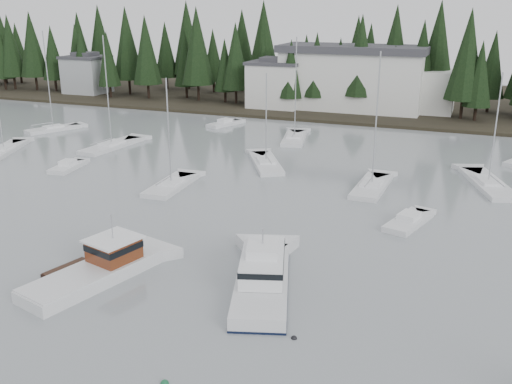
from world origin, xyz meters
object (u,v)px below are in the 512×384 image
house_far_west (87,74)px  house_west (276,83)px  sailboat_9 (266,165)px  sailboat_3 (112,147)px  lobster_boat_brown (97,271)px  runabout_3 (225,124)px  sailboat_4 (488,185)px  sailboat_0 (171,187)px  sailboat_5 (54,130)px  sailboat_6 (372,188)px  runabout_0 (68,168)px  cabin_cruiser_center (262,278)px  sailboat_1 (4,152)px  runabout_1 (409,223)px  harbor_inn (364,79)px  sailboat_7 (295,139)px

house_far_west → house_west: bearing=-2.7°
house_west → sailboat_9: size_ratio=0.84×
house_west → sailboat_3: size_ratio=0.64×
lobster_boat_brown → runabout_3: (-13.30, 51.10, -0.43)m
sailboat_4 → sailboat_0: bearing=93.2°
sailboat_4 → runabout_3: size_ratio=1.85×
sailboat_4 → sailboat_5: bearing=65.7°
sailboat_6 → runabout_3: bearing=50.8°
sailboat_4 → runabout_0: size_ratio=2.22×
cabin_cruiser_center → runabout_0: bearing=41.3°
sailboat_1 → runabout_1: size_ratio=2.00×
harbor_inn → sailboat_6: 44.67m
sailboat_7 → harbor_inn: bearing=-22.2°
harbor_inn → sailboat_9: 39.41m
sailboat_9 → harbor_inn: bearing=-35.0°
lobster_boat_brown → runabout_0: size_ratio=1.90×
house_far_west → sailboat_7: (52.48, -23.74, -4.33)m
runabout_1 → house_west: bearing=47.4°
harbor_inn → lobster_boat_brown: (-4.53, -70.45, -5.21)m
runabout_1 → runabout_3: bearing=60.8°
house_far_west → sailboat_0: (47.09, -49.07, -4.34)m
house_west → runabout_1: (29.36, -48.75, -4.52)m
sailboat_4 → lobster_boat_brown: bearing=123.2°
runabout_3 → harbor_inn: bearing=-23.0°
runabout_1 → sailboat_1: bearing=98.7°
sailboat_0 → runabout_3: sailboat_0 is taller
sailboat_0 → sailboat_7: 25.90m
runabout_1 → sailboat_3: bearing=87.1°
runabout_0 → sailboat_9: bearing=-72.4°
sailboat_1 → runabout_0: size_ratio=2.38×
runabout_1 → sailboat_5: bearing=86.4°
lobster_boat_brown → sailboat_1: sailboat_1 is taller
sailboat_7 → sailboat_9: size_ratio=1.29×
lobster_boat_brown → sailboat_3: (-21.32, 32.42, -0.49)m
sailboat_1 → runabout_3: sailboat_1 is taller
sailboat_7 → house_far_west: bearing=53.7°
sailboat_3 → sailboat_4: (46.57, 0.13, -0.02)m
harbor_inn → sailboat_9: bearing=-95.5°
sailboat_0 → sailboat_4: sailboat_4 is taller
sailboat_6 → sailboat_7: size_ratio=0.99×
harbor_inn → sailboat_5: 51.88m
runabout_0 → runabout_1: 39.00m
sailboat_9 → runabout_3: sailboat_9 is taller
house_west → lobster_boat_brown: size_ratio=0.91×
sailboat_1 → runabout_0: bearing=-125.8°
sailboat_7 → sailboat_9: bearing=171.4°
cabin_cruiser_center → sailboat_1: (-43.93, 22.43, -0.65)m
sailboat_4 → runabout_3: bearing=45.3°
sailboat_1 → sailboat_6: 46.89m
house_far_west → runabout_3: 43.36m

